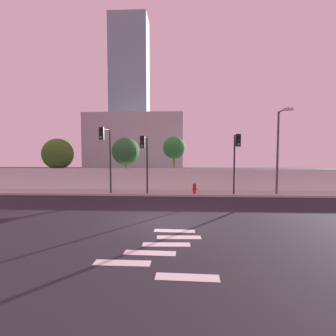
% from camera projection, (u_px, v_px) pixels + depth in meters
% --- Properties ---
extents(ground_plane, '(80.00, 80.00, 0.00)m').
position_uv_depth(ground_plane, '(163.00, 221.00, 13.29)').
color(ground_plane, '#232028').
extents(sidewalk, '(36.00, 2.40, 0.15)m').
position_uv_depth(sidewalk, '(170.00, 193.00, 21.46)').
color(sidewalk, '#B2B2B2').
rests_on(sidewalk, ground).
extents(perimeter_wall, '(36.00, 0.18, 1.80)m').
position_uv_depth(perimeter_wall, '(170.00, 179.00, 22.68)').
color(perimeter_wall, silver).
rests_on(perimeter_wall, sidewalk).
extents(crosswalk_marking, '(3.84, 4.75, 0.01)m').
position_uv_depth(crosswalk_marking, '(164.00, 249.00, 9.62)').
color(crosswalk_marking, silver).
rests_on(crosswalk_marking, ground).
extents(traffic_light_left, '(0.34, 1.46, 4.54)m').
position_uv_depth(traffic_light_left, '(236.00, 151.00, 19.67)').
color(traffic_light_left, black).
rests_on(traffic_light_left, sidewalk).
extents(traffic_light_center, '(0.44, 1.28, 4.42)m').
position_uv_depth(traffic_light_center, '(145.00, 152.00, 20.10)').
color(traffic_light_center, black).
rests_on(traffic_light_center, sidewalk).
extents(traffic_light_right, '(0.48, 1.65, 5.04)m').
position_uv_depth(traffic_light_right, '(106.00, 146.00, 20.06)').
color(traffic_light_right, black).
rests_on(traffic_light_right, sidewalk).
extents(street_lamp_curbside, '(0.61, 2.29, 6.31)m').
position_uv_depth(street_lamp_curbside, '(279.00, 144.00, 19.99)').
color(street_lamp_curbside, '#4C4C51').
rests_on(street_lamp_curbside, sidewalk).
extents(fire_hydrant, '(0.44, 0.26, 0.82)m').
position_uv_depth(fire_hydrant, '(194.00, 188.00, 20.70)').
color(fire_hydrant, red).
rests_on(fire_hydrant, sidewalk).
extents(roadside_tree_leftmost, '(2.78, 2.78, 4.56)m').
position_uv_depth(roadside_tree_leftmost, '(58.00, 154.00, 24.11)').
color(roadside_tree_leftmost, brown).
rests_on(roadside_tree_leftmost, ground).
extents(roadside_tree_midleft, '(2.47, 2.47, 4.65)m').
position_uv_depth(roadside_tree_midleft, '(126.00, 151.00, 23.78)').
color(roadside_tree_midleft, brown).
rests_on(roadside_tree_midleft, ground).
extents(roadside_tree_midright, '(1.98, 1.98, 4.74)m').
position_uv_depth(roadside_tree_midright, '(174.00, 148.00, 23.54)').
color(roadside_tree_midright, brown).
rests_on(roadside_tree_midright, ground).
extents(low_building_distant, '(12.95, 6.00, 8.33)m').
position_uv_depth(low_building_distant, '(136.00, 145.00, 36.68)').
color(low_building_distant, '#A9A9A9').
rests_on(low_building_distant, ground).
extents(tower_on_skyline, '(6.66, 5.00, 27.04)m').
position_uv_depth(tower_on_skyline, '(130.00, 94.00, 48.14)').
color(tower_on_skyline, gray).
rests_on(tower_on_skyline, ground).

